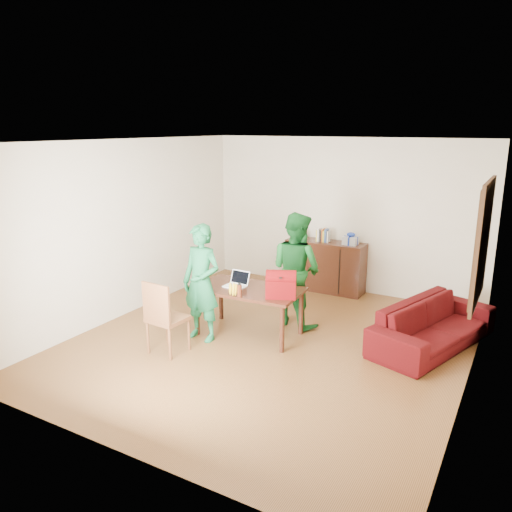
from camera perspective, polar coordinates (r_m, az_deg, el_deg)
The scene contains 10 objects.
room at distance 6.61m, azimuth 2.23°, elevation 0.85°, with size 5.20×5.70×2.90m.
table at distance 7.00m, azimuth -0.81°, elevation -4.33°, with size 1.51×0.90×0.69m.
chair at distance 6.68m, azimuth -10.09°, elevation -8.48°, with size 0.47×0.46×0.98m.
person_near at distance 6.84m, azimuth -6.25°, elevation -3.07°, with size 0.59×0.39×1.62m, color #166437.
person_far at distance 7.33m, azimuth 4.60°, elevation -1.53°, with size 0.82×0.64×1.69m, color #12521C.
laptop at distance 7.01m, azimuth -2.43°, elevation -3.22°, with size 0.31×0.22×0.21m.
bananas at distance 6.69m, azimuth -2.63°, elevation -4.21°, with size 0.17×0.11×0.06m, color gold, non-canonical shape.
bottle at distance 6.61m, azimuth -1.90°, elevation -3.89°, with size 0.06×0.06×0.19m, color #552313.
red_bag at distance 6.58m, azimuth 2.87°, elevation -3.52°, with size 0.39×0.23×0.29m, color #6A0807.
sofa at distance 7.15m, azimuth 19.59°, elevation -7.43°, with size 2.05×0.80×0.60m, color #3D0713.
Camera 1 is at (2.93, -5.58, 2.89)m, focal length 35.00 mm.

